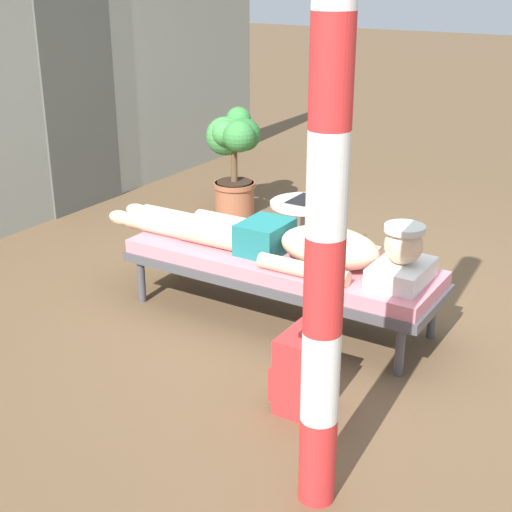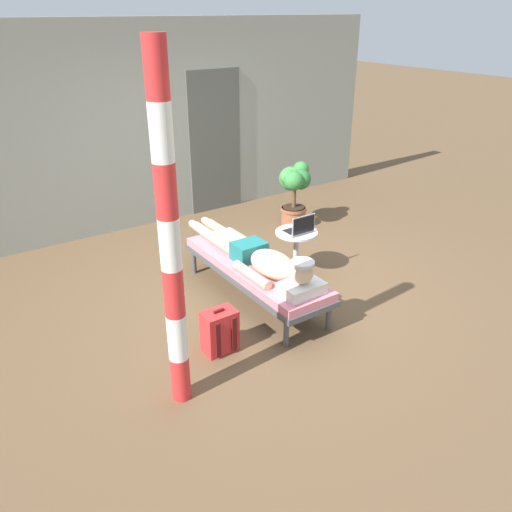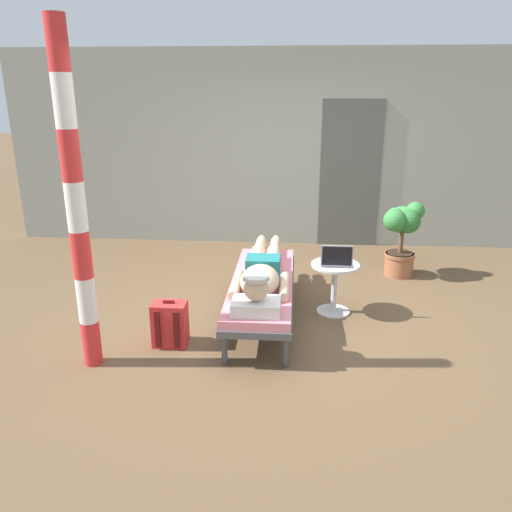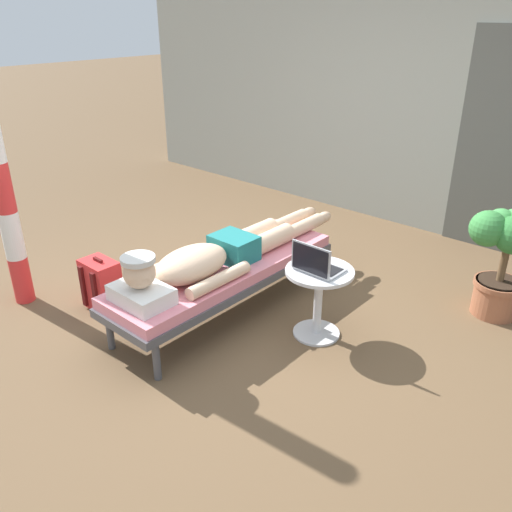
{
  "view_description": "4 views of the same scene",
  "coord_description": "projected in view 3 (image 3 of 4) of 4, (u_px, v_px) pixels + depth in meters",
  "views": [
    {
      "loc": [
        -3.77,
        -2.02,
        2.05
      ],
      "look_at": [
        -0.38,
        0.07,
        0.46
      ],
      "focal_mm": 51.94,
      "sensor_mm": 36.0,
      "label": 1
    },
    {
      "loc": [
        -2.87,
        -3.93,
        2.8
      ],
      "look_at": [
        -0.23,
        -0.06,
        0.54
      ],
      "focal_mm": 36.27,
      "sensor_mm": 36.0,
      "label": 2
    },
    {
      "loc": [
        0.1,
        -4.56,
        2.2
      ],
      "look_at": [
        -0.25,
        -0.02,
        0.67
      ],
      "focal_mm": 35.62,
      "sensor_mm": 36.0,
      "label": 3
    },
    {
      "loc": [
        2.33,
        -2.48,
        2.16
      ],
      "look_at": [
        -0.03,
        0.19,
        0.47
      ],
      "focal_mm": 36.97,
      "sensor_mm": 36.0,
      "label": 4
    }
  ],
  "objects": [
    {
      "name": "laptop",
      "position": [
        336.0,
        260.0,
        4.97
      ],
      "size": [
        0.31,
        0.24,
        0.23
      ],
      "color": "#A5A8AD",
      "rests_on": "side_table"
    },
    {
      "name": "house_wall_back",
      "position": [
        275.0,
        149.0,
        7.17
      ],
      "size": [
        7.6,
        0.2,
        2.7
      ],
      "primitive_type": "cube",
      "color": "#999E93",
      "rests_on": "ground"
    },
    {
      "name": "lounge_chair",
      "position": [
        262.0,
        286.0,
        4.94
      ],
      "size": [
        0.61,
        1.96,
        0.42
      ],
      "color": "#4C4C51",
      "rests_on": "ground"
    },
    {
      "name": "ground_plane",
      "position": [
        282.0,
        320.0,
        5.02
      ],
      "size": [
        40.0,
        40.0,
        0.0
      ],
      "primitive_type": "plane",
      "color": "brown"
    },
    {
      "name": "potted_plant",
      "position": [
        402.0,
        232.0,
        6.05
      ],
      "size": [
        0.51,
        0.52,
        0.9
      ],
      "color": "#9E5B3D",
      "rests_on": "ground"
    },
    {
      "name": "person_reclining",
      "position": [
        262.0,
        273.0,
        4.8
      ],
      "size": [
        0.53,
        2.17,
        0.33
      ],
      "color": "white",
      "rests_on": "lounge_chair"
    },
    {
      "name": "house_door_panel",
      "position": [
        350.0,
        175.0,
        7.09
      ],
      "size": [
        0.84,
        0.03,
        2.04
      ],
      "primitive_type": "cube",
      "color": "#545651",
      "rests_on": "ground"
    },
    {
      "name": "backpack",
      "position": [
        170.0,
        324.0,
        4.49
      ],
      "size": [
        0.3,
        0.26,
        0.42
      ],
      "color": "red",
      "rests_on": "ground"
    },
    {
      "name": "porch_post",
      "position": [
        76.0,
        207.0,
        3.82
      ],
      "size": [
        0.15,
        0.15,
        2.67
      ],
      "color": "red",
      "rests_on": "ground"
    },
    {
      "name": "side_table",
      "position": [
        335.0,
        280.0,
        5.09
      ],
      "size": [
        0.48,
        0.48,
        0.52
      ],
      "color": "silver",
      "rests_on": "ground"
    }
  ]
}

